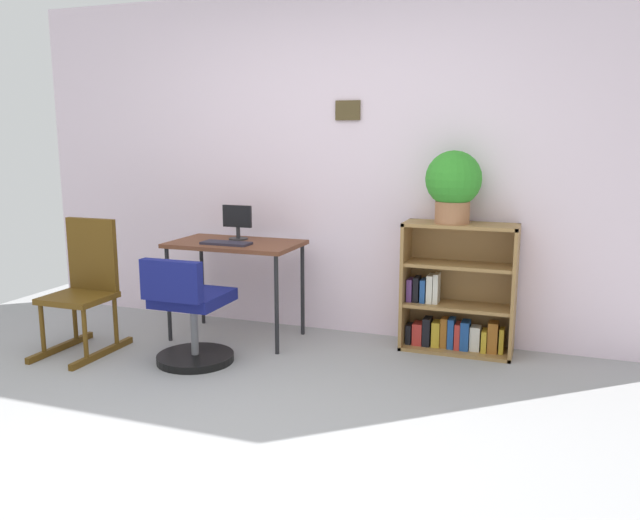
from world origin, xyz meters
The scene contains 9 objects.
ground_plane centered at (0.00, 0.00, 0.00)m, with size 6.24×6.24×0.00m, color #969698.
wall_back centered at (0.00, 2.15, 1.28)m, with size 5.20×0.12×2.56m.
desk centered at (-0.64, 1.66, 0.67)m, with size 0.95×0.57×0.74m.
monitor centered at (-0.67, 1.76, 0.87)m, with size 0.23×0.14×0.26m.
keyboard centered at (-0.65, 1.54, 0.74)m, with size 0.36×0.14×0.02m, color #292633.
office_chair centered at (-0.66, 1.04, 0.32)m, with size 0.52×0.55×0.74m.
rocking_chair centered at (-1.50, 1.04, 0.47)m, with size 0.42×0.64×0.94m.
bookshelf_low centered at (0.95, 1.95, 0.40)m, with size 0.78×0.30×0.92m.
potted_plant_on_shelf centered at (0.91, 1.90, 1.19)m, with size 0.38×0.38×0.50m.
Camera 1 is at (1.57, -2.54, 1.51)m, focal length 36.23 mm.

